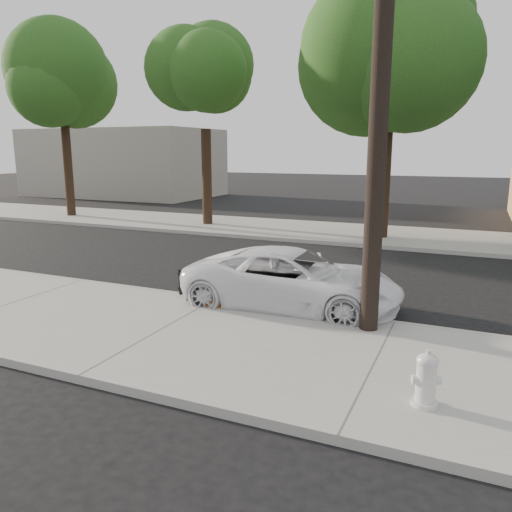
# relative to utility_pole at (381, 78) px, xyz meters

# --- Properties ---
(ground) EXTENTS (120.00, 120.00, 0.00)m
(ground) POSITION_rel_utility_pole_xyz_m (-3.60, 2.70, -4.70)
(ground) COLOR black
(ground) RESTS_ON ground
(near_sidewalk) EXTENTS (90.00, 4.40, 0.15)m
(near_sidewalk) POSITION_rel_utility_pole_xyz_m (-3.60, -1.60, -4.62)
(near_sidewalk) COLOR gray
(near_sidewalk) RESTS_ON ground
(far_sidewalk) EXTENTS (90.00, 5.00, 0.15)m
(far_sidewalk) POSITION_rel_utility_pole_xyz_m (-3.60, 11.20, -4.62)
(far_sidewalk) COLOR gray
(far_sidewalk) RESTS_ON ground
(curb_near) EXTENTS (90.00, 0.12, 0.16)m
(curb_near) POSITION_rel_utility_pole_xyz_m (-3.60, 0.60, -4.62)
(curb_near) COLOR #9E9B93
(curb_near) RESTS_ON ground
(building_far) EXTENTS (14.00, 8.00, 5.00)m
(building_far) POSITION_rel_utility_pole_xyz_m (-23.60, 22.70, -2.20)
(building_far) COLOR gray
(building_far) RESTS_ON ground
(utility_pole) EXTENTS (1.40, 0.34, 9.00)m
(utility_pole) POSITION_rel_utility_pole_xyz_m (0.00, 0.00, 0.00)
(utility_pole) COLOR black
(utility_pole) RESTS_ON near_sidewalk
(tree_a) EXTENTS (4.65, 4.50, 9.00)m
(tree_a) POSITION_rel_utility_pole_xyz_m (-17.40, 10.55, 1.83)
(tree_a) COLOR black
(tree_a) RESTS_ON far_sidewalk
(tree_b) EXTENTS (4.34, 4.20, 8.45)m
(tree_b) POSITION_rel_utility_pole_xyz_m (-9.41, 10.76, 1.45)
(tree_b) COLOR black
(tree_b) RESTS_ON far_sidewalk
(tree_c) EXTENTS (4.96, 4.80, 9.55)m
(tree_c) POSITION_rel_utility_pole_xyz_m (-1.38, 10.34, 2.21)
(tree_c) COLOR black
(tree_c) RESTS_ON far_sidewalk
(police_cruiser) EXTENTS (4.90, 2.42, 1.34)m
(police_cruiser) POSITION_rel_utility_pole_xyz_m (-1.90, 1.02, -4.03)
(police_cruiser) COLOR white
(police_cruiser) RESTS_ON ground
(fire_hydrant) EXTENTS (0.39, 0.35, 0.73)m
(fire_hydrant) POSITION_rel_utility_pole_xyz_m (1.27, -2.62, -4.20)
(fire_hydrant) COLOR silver
(fire_hydrant) RESTS_ON near_sidewalk
(traffic_cone) EXTENTS (0.53, 0.53, 0.80)m
(traffic_cone) POSITION_rel_utility_pole_xyz_m (-3.37, 0.15, -4.16)
(traffic_cone) COLOR orange
(traffic_cone) RESTS_ON near_sidewalk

